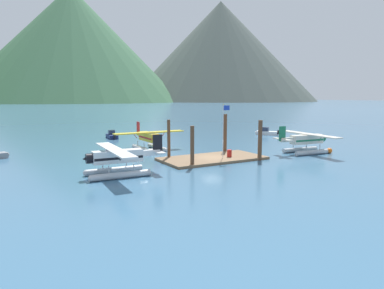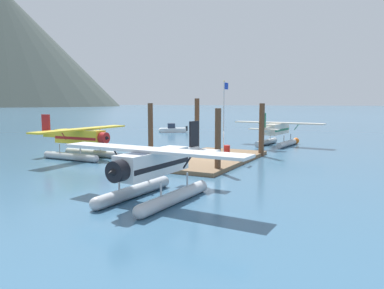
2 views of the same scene
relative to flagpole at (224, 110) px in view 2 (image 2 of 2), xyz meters
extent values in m
plane|color=#38607F|center=(-0.97, 0.97, -4.30)|extent=(1200.00, 1200.00, 0.00)
cube|color=brown|center=(-0.97, 0.97, -4.15)|extent=(12.65, 6.43, 0.30)
cylinder|color=brown|center=(-5.34, -1.72, -2.03)|extent=(0.43, 0.43, 4.54)
cylinder|color=brown|center=(3.81, -2.15, -1.87)|extent=(0.49, 0.49, 4.87)
cylinder|color=brown|center=(-5.50, 3.84, -1.86)|extent=(0.39, 0.39, 4.89)
cylinder|color=brown|center=(3.08, 4.14, -1.64)|extent=(0.46, 0.46, 5.33)
cylinder|color=silver|center=(-0.12, 0.00, -0.81)|extent=(0.08, 0.08, 6.38)
cube|color=#1E3DB2|center=(0.33, 0.00, 2.03)|extent=(0.90, 0.03, 0.56)
sphere|color=gold|center=(-0.12, 0.00, 2.43)|extent=(0.10, 0.10, 0.10)
cylinder|color=#AD1E19|center=(0.95, 0.13, -3.56)|extent=(0.58, 0.58, 0.88)
torus|color=#AD1E19|center=(0.95, 0.13, -3.56)|extent=(0.62, 0.62, 0.04)
sphere|color=orange|center=(15.34, -2.98, -3.92)|extent=(0.76, 0.76, 0.76)
cone|color=#424C47|center=(294.13, 436.41, 73.66)|extent=(302.48, 302.48, 155.92)
cylinder|color=#B7BABF|center=(-3.64, 11.76, -3.98)|extent=(0.68, 5.60, 0.64)
sphere|color=#B7BABF|center=(-3.61, 8.96, -3.98)|extent=(0.64, 0.64, 0.64)
cylinder|color=#B7BABF|center=(-6.14, 11.74, -3.98)|extent=(0.68, 5.60, 0.64)
sphere|color=#B7BABF|center=(-6.11, 8.94, -3.98)|extent=(0.64, 0.64, 0.64)
cylinder|color=#B7BABF|center=(-3.63, 10.56, -3.31)|extent=(0.10, 0.10, 0.70)
cylinder|color=#B7BABF|center=(-3.65, 12.96, -3.31)|extent=(0.10, 0.10, 0.70)
cylinder|color=#B7BABF|center=(-6.13, 10.54, -3.31)|extent=(0.10, 0.10, 0.70)
cylinder|color=#B7BABF|center=(-6.15, 12.94, -3.31)|extent=(0.10, 0.10, 0.70)
cube|color=yellow|center=(-4.89, 11.75, -2.36)|extent=(1.28, 4.81, 1.20)
cube|color=#B21E1E|center=(-4.89, 11.75, -2.46)|extent=(1.30, 4.71, 0.24)
cube|color=#283347|center=(-4.88, 10.67, -2.03)|extent=(1.06, 1.11, 0.56)
cube|color=yellow|center=(-4.88, 11.45, -1.69)|extent=(10.41, 1.48, 0.14)
cylinder|color=#B21E1E|center=(-2.68, 11.47, -2.03)|extent=(0.62, 0.08, 0.84)
cylinder|color=#B21E1E|center=(-7.08, 11.44, -2.03)|extent=(0.62, 0.08, 0.84)
cylinder|color=#B21E1E|center=(-4.87, 9.05, -2.36)|extent=(0.96, 0.61, 0.96)
cone|color=black|center=(-4.86, 8.60, -2.36)|extent=(0.36, 0.35, 0.36)
cube|color=yellow|center=(-4.91, 15.00, -2.26)|extent=(0.46, 2.20, 0.56)
cube|color=#B21E1E|center=(-4.92, 15.90, -1.41)|extent=(0.13, 1.00, 1.90)
cube|color=yellow|center=(-4.92, 15.80, -2.16)|extent=(3.21, 0.83, 0.10)
cylinder|color=#B7BABF|center=(12.83, -0.08, -3.98)|extent=(5.64, 1.15, 0.64)
sphere|color=#B7BABF|center=(15.61, -0.34, -3.98)|extent=(0.64, 0.64, 0.64)
cylinder|color=#B7BABF|center=(12.60, -2.57, -3.98)|extent=(5.64, 1.15, 0.64)
sphere|color=#B7BABF|center=(15.38, -2.83, -3.98)|extent=(0.64, 0.64, 0.64)
cylinder|color=#B7BABF|center=(14.02, -0.19, -3.31)|extent=(0.10, 0.10, 0.70)
cylinder|color=#B7BABF|center=(11.63, 0.03, -3.31)|extent=(0.10, 0.10, 0.70)
cylinder|color=#B7BABF|center=(13.79, -2.68, -3.31)|extent=(0.10, 0.10, 0.70)
cylinder|color=#B7BABF|center=(11.40, -2.46, -3.31)|extent=(0.10, 0.10, 0.70)
cube|color=silver|center=(12.71, -1.32, -2.36)|extent=(4.89, 1.68, 1.20)
cube|color=#196B47|center=(12.71, -1.32, -2.46)|extent=(4.80, 1.69, 0.24)
cube|color=#283347|center=(13.79, -1.42, -2.03)|extent=(1.19, 1.15, 0.56)
cube|color=silver|center=(13.01, -1.35, -1.69)|extent=(2.35, 10.48, 0.14)
cylinder|color=#196B47|center=(13.21, 0.84, -2.03)|extent=(0.14, 0.63, 0.84)
cylinder|color=#196B47|center=(12.81, -3.54, -2.03)|extent=(0.14, 0.63, 0.84)
cylinder|color=#196B47|center=(15.40, -1.57, -2.36)|extent=(0.69, 1.01, 0.96)
cone|color=black|center=(15.85, -1.61, -2.36)|extent=(0.38, 0.39, 0.36)
cube|color=silver|center=(9.47, -1.02, -2.26)|extent=(2.23, 0.64, 0.56)
cube|color=#196B47|center=(8.58, -0.94, -1.41)|extent=(1.01, 0.21, 1.90)
cube|color=silver|center=(8.68, -0.95, -2.16)|extent=(1.09, 3.26, 0.10)
cylinder|color=#B7BABF|center=(-13.76, -3.07, -3.98)|extent=(5.62, 0.86, 0.64)
sphere|color=#B7BABF|center=(-16.56, -2.96, -3.98)|extent=(0.64, 0.64, 0.64)
cylinder|color=#B7BABF|center=(-13.66, -0.57, -3.98)|extent=(5.62, 0.86, 0.64)
sphere|color=#B7BABF|center=(-16.46, -0.46, -3.98)|extent=(0.64, 0.64, 0.64)
cylinder|color=#B7BABF|center=(-14.96, -3.02, -3.31)|extent=(0.10, 0.10, 0.70)
cylinder|color=#B7BABF|center=(-12.56, -3.12, -3.31)|extent=(0.10, 0.10, 0.70)
cylinder|color=#B7BABF|center=(-14.86, -0.52, -3.31)|extent=(0.10, 0.10, 0.70)
cylinder|color=#B7BABF|center=(-12.46, -0.62, -3.31)|extent=(0.10, 0.10, 0.70)
cube|color=white|center=(-13.71, -1.82, -2.36)|extent=(4.85, 1.43, 1.20)
cube|color=black|center=(-13.71, -1.82, -2.46)|extent=(4.75, 1.45, 0.24)
cube|color=#283347|center=(-14.79, -1.78, -2.03)|extent=(1.14, 1.10, 0.56)
cube|color=white|center=(-14.01, -1.81, -1.69)|extent=(1.82, 10.45, 0.14)
cylinder|color=black|center=(-14.10, -4.00, -2.03)|extent=(0.10, 0.62, 0.84)
cylinder|color=black|center=(-13.92, 0.39, -2.03)|extent=(0.10, 0.62, 0.84)
cylinder|color=black|center=(-16.41, -1.71, -2.36)|extent=(0.64, 0.98, 0.96)
cone|color=black|center=(-16.86, -1.69, -2.36)|extent=(0.36, 0.37, 0.36)
cube|color=white|center=(-10.46, -1.95, -2.26)|extent=(2.22, 0.53, 0.56)
cube|color=black|center=(-9.56, -1.99, -1.41)|extent=(1.00, 0.16, 1.90)
cube|color=white|center=(-9.66, -1.98, -2.16)|extent=(0.93, 3.23, 0.10)
cube|color=silver|center=(23.64, 18.86, -3.95)|extent=(3.66, 4.29, 0.70)
sphere|color=silver|center=(22.42, 20.56, -3.95)|extent=(0.70, 0.70, 0.70)
cube|color=#283347|center=(23.46, 19.10, -3.20)|extent=(1.59, 1.62, 0.80)
cube|color=black|center=(24.96, 17.00, -3.70)|extent=(0.48, 0.47, 0.80)
camera|label=1|loc=(-23.57, -33.94, 3.40)|focal=32.20mm
camera|label=2|loc=(-28.92, -11.83, 0.63)|focal=34.19mm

